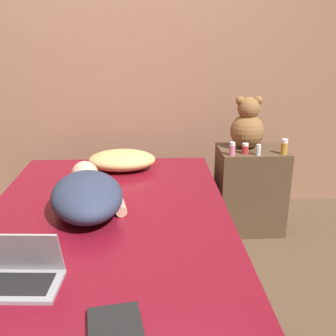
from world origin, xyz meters
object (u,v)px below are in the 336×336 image
at_px(person_lying, 87,193).
at_px(bottle_amber, 284,147).
at_px(bottle_clear, 258,150).
at_px(teddy_bear, 248,126).
at_px(pillow, 122,160).
at_px(bottle_red, 245,149).
at_px(book, 115,324).
at_px(bottle_pink, 232,149).
at_px(laptop, 15,273).

relative_size(person_lying, bottle_amber, 7.38).
bearing_deg(bottle_amber, bottle_clear, -175.49).
bearing_deg(bottle_amber, person_lying, -157.23).
height_order(teddy_bear, bottle_amber, teddy_bear).
bearing_deg(person_lying, pillow, 67.20).
height_order(pillow, person_lying, person_lying).
height_order(teddy_bear, bottle_red, teddy_bear).
xyz_separation_m(bottle_amber, bottle_red, (-0.26, 0.03, -0.02)).
height_order(person_lying, book, person_lying).
xyz_separation_m(person_lying, bottle_red, (0.99, 0.55, 0.07)).
bearing_deg(bottle_pink, bottle_red, 18.61).
xyz_separation_m(bottle_pink, book, (-0.68, -1.43, -0.17)).
distance_m(pillow, bottle_pink, 0.77).
bearing_deg(laptop, person_lying, 77.90).
distance_m(bottle_red, book, 1.66).
relative_size(pillow, teddy_bear, 1.27).
bearing_deg(teddy_bear, bottle_amber, -38.99).
bearing_deg(laptop, bottle_clear, 46.59).
bearing_deg(bottle_pink, bottle_clear, -2.58).
xyz_separation_m(bottle_pink, bottle_clear, (0.18, -0.01, -0.01)).
relative_size(bottle_amber, bottle_red, 1.45).
distance_m(pillow, laptop, 1.35).
bearing_deg(bottle_pink, teddy_bear, 52.12).
distance_m(bottle_pink, bottle_clear, 0.18).
relative_size(pillow, bottle_amber, 4.47).
bearing_deg(bottle_clear, person_lying, -154.50).
distance_m(person_lying, bottle_clear, 1.18).
relative_size(laptop, teddy_bear, 0.99).
bearing_deg(bottle_amber, bottle_red, 174.20).
bearing_deg(bottle_clear, teddy_bear, 100.72).
height_order(pillow, bottle_pink, bottle_pink).
distance_m(laptop, bottle_clear, 1.71).
height_order(person_lying, bottle_pink, bottle_pink).
bearing_deg(bottle_red, bottle_clear, -27.04).
bearing_deg(teddy_bear, bottle_clear, -79.28).
bearing_deg(bottle_amber, bottle_pink, -178.99).
relative_size(person_lying, book, 3.89).
xyz_separation_m(person_lying, teddy_bear, (1.03, 0.70, 0.20)).
xyz_separation_m(laptop, bottle_red, (1.17, 1.20, 0.12)).
bearing_deg(bottle_clear, bottle_pink, 177.42).
xyz_separation_m(person_lying, book, (0.21, -0.91, -0.08)).
height_order(laptop, teddy_bear, teddy_bear).
bearing_deg(person_lying, bottle_clear, 15.22).
bearing_deg(person_lying, bottle_red, 18.79).
relative_size(person_lying, bottle_clear, 10.41).
bearing_deg(bottle_clear, bottle_red, 152.96).
relative_size(person_lying, bottle_red, 10.67).
distance_m(person_lying, bottle_red, 1.13).
xyz_separation_m(pillow, bottle_clear, (0.92, -0.15, 0.10)).
xyz_separation_m(teddy_bear, bottle_clear, (0.04, -0.19, -0.12)).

